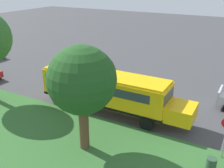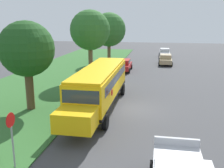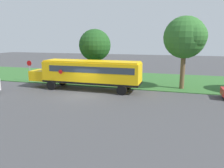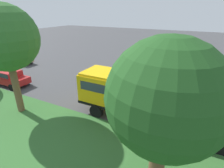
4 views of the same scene
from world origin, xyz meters
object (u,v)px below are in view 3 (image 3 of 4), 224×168
(oak_tree_roadside_mid, at_px, (186,37))
(stop_sign, at_px, (30,68))
(school_bus, at_px, (89,72))
(oak_tree_beside_bus, at_px, (94,45))
(trash_bin, at_px, (40,77))

(oak_tree_roadside_mid, distance_m, stop_sign, 19.21)
(stop_sign, bearing_deg, school_bus, 77.60)
(oak_tree_beside_bus, bearing_deg, oak_tree_roadside_mid, 80.19)
(oak_tree_roadside_mid, bearing_deg, stop_sign, -86.69)
(school_bus, xyz_separation_m, stop_sign, (-1.98, -9.02, -0.19))
(school_bus, relative_size, stop_sign, 4.53)
(oak_tree_roadside_mid, bearing_deg, school_bus, -72.55)
(stop_sign, distance_m, trash_bin, 2.06)
(trash_bin, bearing_deg, oak_tree_beside_bus, 101.25)
(stop_sign, height_order, trash_bin, stop_sign)
(oak_tree_roadside_mid, relative_size, stop_sign, 2.84)
(stop_sign, bearing_deg, trash_bin, 166.48)
(oak_tree_beside_bus, bearing_deg, stop_sign, -68.57)
(oak_tree_beside_bus, xyz_separation_m, stop_sign, (3.01, -7.66, -2.92))
(school_bus, relative_size, trash_bin, 13.80)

